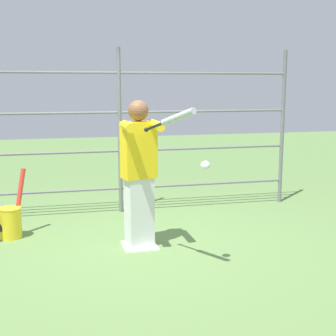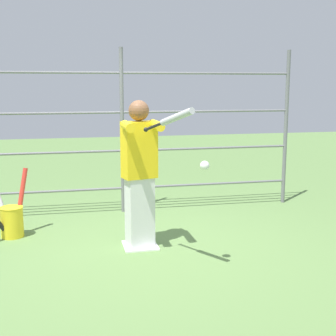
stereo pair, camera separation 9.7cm
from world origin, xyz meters
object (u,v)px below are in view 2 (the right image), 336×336
Objects in this scene: baseball_bat_swinging at (173,119)px; softball_in_flight at (205,166)px; batter at (140,169)px; bat_bucket at (10,218)px.

softball_in_flight is (-0.34, -0.05, -0.48)m from baseball_bat_swinging.
batter is 1.00m from softball_in_flight.
baseball_bat_swinging is (-0.19, 0.88, 0.65)m from batter.
bat_bucket is at bearing -25.23° from batter.
bat_bucket is (1.74, -1.61, -1.34)m from baseball_bat_swinging.
batter is at bearing -57.28° from softball_in_flight.
softball_in_flight is 2.74m from bat_bucket.
batter reaches higher than baseball_bat_swinging.
bat_bucket is (1.55, -0.73, -0.69)m from batter.
bat_bucket is (2.08, -1.56, -0.86)m from softball_in_flight.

